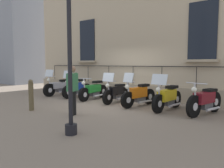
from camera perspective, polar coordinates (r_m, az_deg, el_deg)
name	(u,v)px	position (r m, az deg, el deg)	size (l,w,h in m)	color
ground_plane	(108,104)	(8.81, -1.11, -5.33)	(60.00, 60.00, 0.00)	gray
building_facade	(138,15)	(10.84, 6.90, 17.63)	(0.82, 13.80, 8.09)	tan
motorcycle_silver	(60,87)	(11.62, -13.63, -0.75)	(2.08, 0.66, 1.34)	black
motorcycle_blue	(77,88)	(10.71, -9.22, -1.12)	(1.90, 0.70, 1.31)	black
motorcycle_green	(94,91)	(9.97, -4.90, -1.73)	(2.04, 0.66, 1.01)	black
motorcycle_black	(116,92)	(9.12, 1.09, -2.24)	(1.86, 0.62, 1.28)	black
motorcycle_orange	(139,95)	(8.38, 7.01, -2.85)	(1.89, 0.65, 1.31)	black
motorcycle_yellow	(167,98)	(7.86, 14.39, -3.52)	(1.90, 0.69, 1.30)	black
motorcycle_maroon	(205,101)	(7.54, 23.29, -4.12)	(1.93, 0.83, 1.06)	black
bollard	(31,95)	(8.06, -20.58, -2.71)	(0.17, 0.17, 1.09)	brown
pedestrian_standing	(72,88)	(6.90, -10.39, -1.00)	(0.51, 0.31, 1.58)	black
distant_building	(11,4)	(21.74, -25.10, 18.61)	(3.15, 5.92, 13.57)	gray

